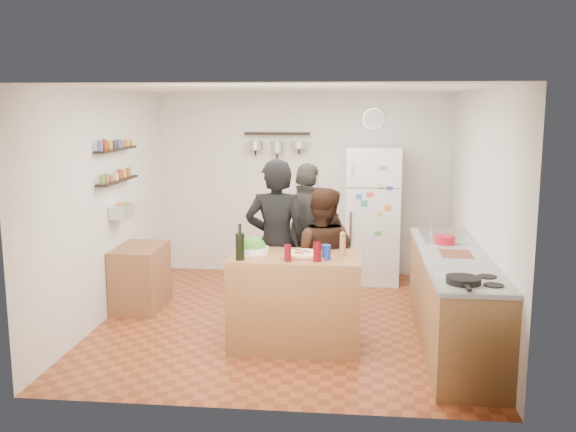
# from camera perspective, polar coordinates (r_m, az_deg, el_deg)

# --- Properties ---
(room_shell) EXTENTS (4.20, 4.20, 4.20)m
(room_shell) POSITION_cam_1_polar(r_m,az_deg,el_deg) (7.21, 0.24, 1.18)
(room_shell) COLOR brown
(room_shell) RESTS_ON ground
(prep_island) EXTENTS (1.25, 0.72, 0.91)m
(prep_island) POSITION_cam_1_polar(r_m,az_deg,el_deg) (6.29, 0.66, -7.57)
(prep_island) COLOR #8F5D34
(prep_island) RESTS_ON floor
(pizza_board) EXTENTS (0.42, 0.34, 0.02)m
(pizza_board) POSITION_cam_1_polar(r_m,az_deg,el_deg) (6.14, 1.40, -3.50)
(pizza_board) COLOR brown
(pizza_board) RESTS_ON prep_island
(pizza) EXTENTS (0.34, 0.34, 0.02)m
(pizza) POSITION_cam_1_polar(r_m,az_deg,el_deg) (6.14, 1.40, -3.33)
(pizza) COLOR beige
(pizza) RESTS_ON pizza_board
(salad_bowl) EXTENTS (0.31, 0.31, 0.06)m
(salad_bowl) POSITION_cam_1_polar(r_m,az_deg,el_deg) (6.26, -3.12, -3.06)
(salad_bowl) COLOR white
(salad_bowl) RESTS_ON prep_island
(wine_bottle) EXTENTS (0.08, 0.08, 0.25)m
(wine_bottle) POSITION_cam_1_polar(r_m,az_deg,el_deg) (6.00, -4.29, -2.72)
(wine_bottle) COLOR black
(wine_bottle) RESTS_ON prep_island
(wine_glass_near) EXTENTS (0.07, 0.07, 0.16)m
(wine_glass_near) POSITION_cam_1_polar(r_m,az_deg,el_deg) (5.92, -0.03, -3.31)
(wine_glass_near) COLOR #610812
(wine_glass_near) RESTS_ON prep_island
(wine_glass_far) EXTENTS (0.07, 0.07, 0.18)m
(wine_glass_far) POSITION_cam_1_polar(r_m,az_deg,el_deg) (5.94, 2.61, -3.19)
(wine_glass_far) COLOR #58070E
(wine_glass_far) RESTS_ON prep_island
(pepper_mill) EXTENTS (0.06, 0.06, 0.19)m
(pepper_mill) POSITION_cam_1_polar(r_m,az_deg,el_deg) (6.17, 4.88, -2.68)
(pepper_mill) COLOR #A57245
(pepper_mill) RESTS_ON prep_island
(salt_canister) EXTENTS (0.09, 0.09, 0.14)m
(salt_canister) POSITION_cam_1_polar(r_m,az_deg,el_deg) (6.02, 3.42, -3.22)
(salt_canister) COLOR navy
(salt_canister) RESTS_ON prep_island
(person_left) EXTENTS (0.66, 0.44, 1.80)m
(person_left) POSITION_cam_1_polar(r_m,az_deg,el_deg) (6.70, -1.04, -2.53)
(person_left) COLOR black
(person_left) RESTS_ON floor
(person_center) EXTENTS (0.82, 0.68, 1.51)m
(person_center) POSITION_cam_1_polar(r_m,az_deg,el_deg) (6.66, 2.98, -3.90)
(person_center) COLOR black
(person_center) RESTS_ON floor
(person_back) EXTENTS (1.08, 0.70, 1.71)m
(person_back) POSITION_cam_1_polar(r_m,az_deg,el_deg) (7.14, 1.78, -2.13)
(person_back) COLOR #302E2A
(person_back) RESTS_ON floor
(counter_run) EXTENTS (0.63, 2.63, 0.90)m
(counter_run) POSITION_cam_1_polar(r_m,az_deg,el_deg) (6.51, 14.56, -7.34)
(counter_run) COLOR #9E7042
(counter_run) RESTS_ON floor
(stove_top) EXTENTS (0.60, 0.62, 0.02)m
(stove_top) POSITION_cam_1_polar(r_m,az_deg,el_deg) (5.48, 16.21, -5.66)
(stove_top) COLOR white
(stove_top) RESTS_ON counter_run
(skillet) EXTENTS (0.28, 0.28, 0.05)m
(skillet) POSITION_cam_1_polar(r_m,az_deg,el_deg) (5.37, 15.33, -5.53)
(skillet) COLOR black
(skillet) RESTS_ON stove_top
(sink) EXTENTS (0.50, 0.80, 0.03)m
(sink) POSITION_cam_1_polar(r_m,az_deg,el_deg) (7.21, 13.74, -1.81)
(sink) COLOR silver
(sink) RESTS_ON counter_run
(cutting_board) EXTENTS (0.30, 0.40, 0.02)m
(cutting_board) POSITION_cam_1_polar(r_m,az_deg,el_deg) (6.40, 14.71, -3.36)
(cutting_board) COLOR brown
(cutting_board) RESTS_ON counter_run
(red_bowl) EXTENTS (0.21, 0.21, 0.09)m
(red_bowl) POSITION_cam_1_polar(r_m,az_deg,el_deg) (6.82, 13.76, -2.05)
(red_bowl) COLOR red
(red_bowl) RESTS_ON counter_run
(fridge) EXTENTS (0.70, 0.68, 1.80)m
(fridge) POSITION_cam_1_polar(r_m,az_deg,el_deg) (8.57, 7.49, 0.13)
(fridge) COLOR white
(fridge) RESTS_ON floor
(wall_clock) EXTENTS (0.30, 0.03, 0.30)m
(wall_clock) POSITION_cam_1_polar(r_m,az_deg,el_deg) (8.78, 7.63, 8.55)
(wall_clock) COLOR silver
(wall_clock) RESTS_ON back_wall
(spice_shelf_lower) EXTENTS (0.12, 1.00, 0.02)m
(spice_shelf_lower) POSITION_cam_1_polar(r_m,az_deg,el_deg) (7.44, -14.89, 3.06)
(spice_shelf_lower) COLOR black
(spice_shelf_lower) RESTS_ON left_wall
(spice_shelf_upper) EXTENTS (0.12, 1.00, 0.02)m
(spice_shelf_upper) POSITION_cam_1_polar(r_m,az_deg,el_deg) (7.41, -15.01, 5.75)
(spice_shelf_upper) COLOR black
(spice_shelf_upper) RESTS_ON left_wall
(produce_basket) EXTENTS (0.18, 0.35, 0.14)m
(produce_basket) POSITION_cam_1_polar(r_m,az_deg,el_deg) (7.48, -14.56, 0.39)
(produce_basket) COLOR silver
(produce_basket) RESTS_ON left_wall
(side_table) EXTENTS (0.50, 0.80, 0.73)m
(side_table) POSITION_cam_1_polar(r_m,az_deg,el_deg) (7.66, -12.96, -5.32)
(side_table) COLOR #8F603B
(side_table) RESTS_ON floor
(pot_rack) EXTENTS (0.90, 0.04, 0.04)m
(pot_rack) POSITION_cam_1_polar(r_m,az_deg,el_deg) (8.77, -0.98, 7.33)
(pot_rack) COLOR black
(pot_rack) RESTS_ON back_wall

